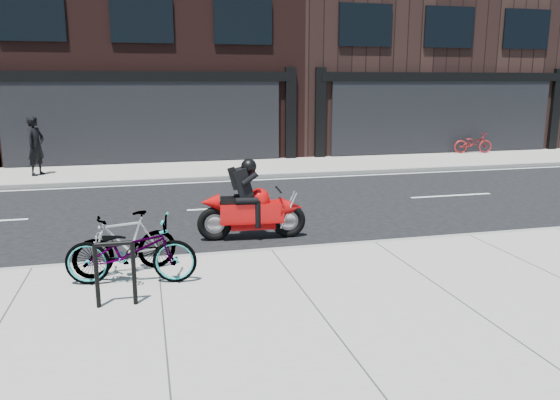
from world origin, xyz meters
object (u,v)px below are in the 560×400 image
object	(u,v)px
bike_rack	(115,268)
bicycle_far	(473,143)
bicycle_rear	(126,243)
pedestrian	(36,146)
bicycle_front	(131,250)
motorcycle	(256,206)

from	to	relation	value
bike_rack	bicycle_far	world-z (taller)	bike_rack
bicycle_rear	pedestrian	size ratio (longest dim) A/B	0.86
bicycle_far	bike_rack	bearing A→B (deg)	141.75
bicycle_front	bicycle_rear	distance (m)	0.48
bike_rack	bicycle_front	bearing A→B (deg)	77.15
bicycle_rear	pedestrian	world-z (taller)	pedestrian
bike_rack	motorcycle	size ratio (longest dim) A/B	0.41
bicycle_rear	motorcycle	xyz separation A→B (m)	(2.46, 1.83, 0.04)
bicycle_far	motorcycle	bearing A→B (deg)	139.67
bicycle_front	bicycle_far	world-z (taller)	bicycle_front
bike_rack	motorcycle	bearing A→B (deg)	50.74
bicycle_front	motorcycle	xyz separation A→B (m)	(2.37, 2.31, 0.02)
bicycle_rear	bicycle_far	xyz separation A→B (m)	(13.68, 11.60, -0.07)
bicycle_front	motorcycle	bearing A→B (deg)	-36.35
pedestrian	bicycle_far	bearing A→B (deg)	-56.93
motorcycle	pedestrian	distance (m)	9.98
motorcycle	bicycle_far	world-z (taller)	motorcycle
bike_rack	pedestrian	world-z (taller)	pedestrian
bike_rack	bicycle_front	distance (m)	0.85
motorcycle	bicycle_far	bearing A→B (deg)	45.46
bicycle_front	bicycle_rear	size ratio (longest dim) A/B	1.19
bike_rack	pedestrian	bearing A→B (deg)	104.23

